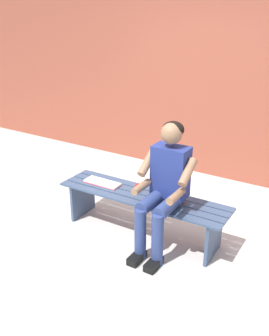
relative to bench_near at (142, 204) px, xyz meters
name	(u,v)px	position (x,y,z in m)	size (l,w,h in m)	color
ground_plane	(0,251)	(1.04, 1.00, -0.37)	(10.00, 7.00, 0.04)	beige
brick_wall	(184,58)	(0.50, -1.93, 1.22)	(9.50, 0.24, 3.14)	#9E4C38
bench_near	(142,204)	(0.00, 0.00, 0.00)	(1.80, 0.47, 0.45)	#384C6B
person_seated	(164,184)	(-0.30, 0.10, 0.34)	(0.50, 0.69, 1.26)	navy
apple	(138,187)	(0.09, -0.07, 0.14)	(0.08, 0.08, 0.08)	red
book_open	(103,183)	(0.50, 0.00, 0.11)	(0.41, 0.16, 0.02)	white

